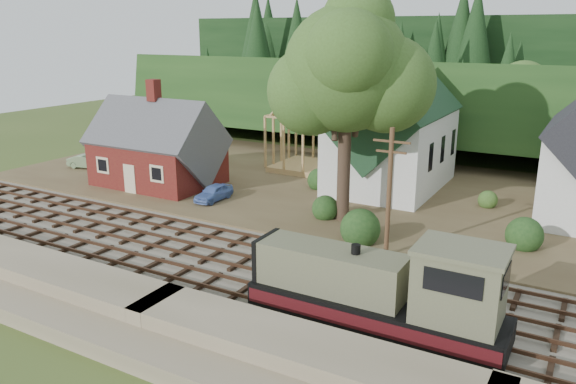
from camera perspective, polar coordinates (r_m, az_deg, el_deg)
The scene contains 16 objects.
ground at distance 33.06m, azimuth -4.87°, elevation -7.58°, with size 140.00×140.00×0.00m, color #384C1E.
embankment at distance 27.25m, azimuth -15.26°, elevation -13.62°, with size 64.00×5.00×1.60m, color #7F7259.
railroad_bed at distance 33.03m, azimuth -4.88°, elevation -7.45°, with size 64.00×11.00×0.16m, color #726B5B.
village_flat at distance 48.05m, azimuth 7.27°, elevation 0.16°, with size 64.00×26.00×0.30m, color brown.
hillside at distance 70.34m, azimuth 14.79°, elevation 4.73°, with size 70.00×28.00×8.00m, color #1E3F19.
ridge at distance 85.69m, azimuth 17.61°, elevation 6.48°, with size 80.00×20.00×12.00m, color black.
depot at distance 49.95m, azimuth -13.11°, elevation 4.10°, with size 10.80×7.41×9.00m.
church at distance 47.79m, azimuth 10.48°, elevation 6.13°, with size 8.40×15.17×13.00m.
timber_frame at distance 53.28m, azimuth 3.05°, elevation 5.30°, with size 8.20×6.20×6.99m.
lattice_tower at distance 57.86m, azimuth 5.88°, elevation 12.85°, with size 3.20×3.20×12.12m.
big_tree at distance 38.21m, azimuth 6.23°, elevation 11.47°, with size 10.90×8.40×14.70m.
telegraph_pole_near at distance 33.04m, azimuth 10.23°, elevation 0.04°, with size 2.20×0.28×8.00m.
locomotive at distance 25.68m, azimuth 9.72°, elevation -9.95°, with size 11.59×2.90×4.65m.
car_blue at distance 44.62m, azimuth -7.56°, elevation -0.05°, with size 1.51×3.76×1.28m, color #6185D1.
car_green at distance 58.01m, azimuth -19.68°, elevation 2.92°, with size 1.37×3.92×1.29m, color gray.
patio_set at distance 46.66m, azimuth -10.81°, elevation 2.33°, with size 2.18×2.18×2.42m.
Camera 1 is at (17.27, -24.88, 13.26)m, focal length 35.00 mm.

